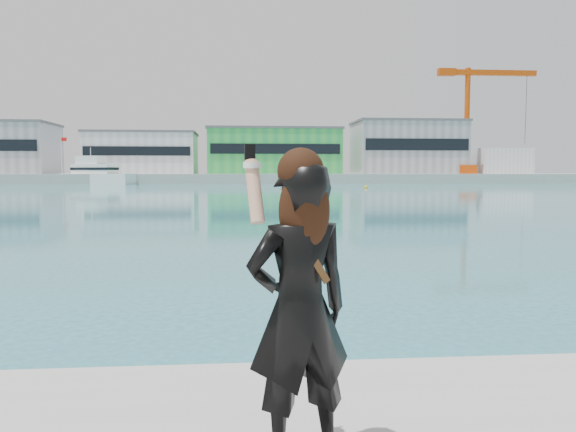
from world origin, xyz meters
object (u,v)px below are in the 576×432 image
at_px(motor_yacht, 96,174).
at_px(buoy_near, 366,188).
at_px(dock_crane, 472,117).
at_px(woman, 299,302).

bearing_deg(motor_yacht, buoy_near, -10.28).
relative_size(dock_crane, buoy_near, 48.00).
xyz_separation_m(motor_yacht, woman, (28.89, -112.59, -0.39)).
distance_m(motor_yacht, buoy_near, 57.70).
bearing_deg(dock_crane, woman, -113.33).
distance_m(buoy_near, woman, 82.04).
bearing_deg(motor_yacht, dock_crane, 31.23).
bearing_deg(buoy_near, dock_crane, 51.24).
distance_m(motor_yacht, woman, 116.24).
xyz_separation_m(dock_crane, buoy_near, (-34.26, -42.68, -15.07)).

